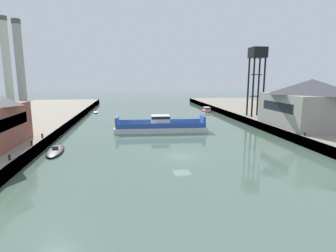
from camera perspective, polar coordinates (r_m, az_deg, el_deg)
The scene contains 15 objects.
ground_plane at distance 40.17m, azimuth 3.01°, elevation -6.54°, with size 400.00×400.00×0.00m, color #4C6656.
quay_right at distance 72.67m, azimuth 28.08°, elevation 0.54°, with size 28.00×140.00×1.71m.
chain_ferry at distance 58.76m, azimuth -1.60°, elevation -0.07°, with size 20.01×6.73×3.48m.
moored_boat_near_left at distance 92.99m, azimuth -15.09°, elevation 2.91°, with size 2.07×5.08×1.04m.
moored_boat_near_right at distance 46.08m, azimuth -22.82°, elevation -4.83°, with size 3.12×8.09×0.97m.
moored_boat_mid_left at distance 94.83m, azimuth 8.21°, elevation 3.48°, with size 3.00×8.15×1.49m.
warehouse_shed at distance 62.39m, azimuth 28.02°, elevation 4.38°, with size 14.54×15.83×9.61m.
crane_tower at distance 72.94m, azimuth 18.46°, elevation 12.88°, with size 3.69×3.69×17.35m.
bollard_left_fore at distance 37.96m, azimuth -30.65°, elevation -5.70°, with size 0.32×0.32×0.71m.
bollard_left_mid at distance 44.82m, azimuth -27.02°, elevation -3.11°, with size 0.32×0.32×0.71m.
bollard_right_mid at distance 51.69m, azimuth 27.07°, elevation -1.47°, with size 0.32×0.32×0.71m.
bollard_left_aft at distance 49.48m, azimuth -25.18°, elevation -1.80°, with size 0.32×0.32×0.71m.
bollard_right_aft at distance 55.52m, azimuth 24.30°, elevation -0.51°, with size 0.32×0.32×0.71m.
smokestack_distant_a at distance 146.55m, azimuth -31.15°, elevation 12.26°, with size 3.79×3.79×38.73m.
smokestack_distant_b at distance 132.97m, azimuth -29.03°, elevation 12.11°, with size 3.61×3.61×35.55m.
Camera 1 is at (-7.53, -37.72, 11.60)m, focal length 28.67 mm.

